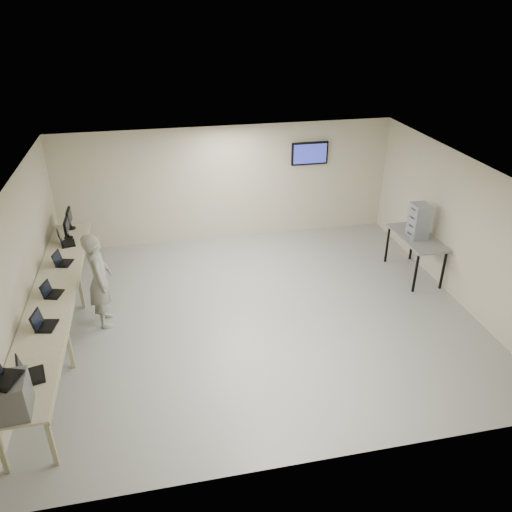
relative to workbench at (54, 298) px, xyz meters
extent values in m
cube|color=#B0B0B0|center=(3.59, 0.00, -0.83)|extent=(8.00, 7.00, 0.01)
cube|color=white|center=(3.59, 0.00, 1.97)|extent=(8.00, 7.00, 0.01)
cube|color=beige|center=(3.59, 3.50, 0.57)|extent=(8.00, 0.01, 2.80)
cube|color=beige|center=(3.59, -3.50, 0.57)|extent=(8.00, 0.01, 2.80)
cube|color=beige|center=(-0.41, 0.00, 0.57)|extent=(0.01, 7.00, 2.80)
cube|color=beige|center=(7.59, 0.00, 0.57)|extent=(0.01, 7.00, 2.80)
cube|color=black|center=(5.59, 3.48, 1.22)|extent=(0.15, 0.04, 0.15)
cube|color=black|center=(5.59, 3.44, 1.22)|extent=(0.90, 0.06, 0.55)
cube|color=navy|center=(5.59, 3.40, 1.22)|extent=(0.82, 0.01, 0.47)
cube|color=beige|center=(-0.01, 0.00, 0.05)|extent=(0.75, 6.00, 0.04)
cube|color=tan|center=(0.36, 0.00, 0.02)|extent=(0.02, 6.00, 0.06)
cube|color=tan|center=(-0.31, -2.85, -0.40)|extent=(0.06, 0.06, 0.86)
cube|color=tan|center=(0.29, -2.85, -0.40)|extent=(0.06, 0.06, 0.86)
cube|color=tan|center=(-0.31, -0.90, -0.40)|extent=(0.06, 0.06, 0.86)
cube|color=tan|center=(0.29, -0.90, -0.40)|extent=(0.06, 0.06, 0.86)
cube|color=tan|center=(-0.31, 0.90, -0.40)|extent=(0.06, 0.06, 0.86)
cube|color=tan|center=(0.29, 0.90, -0.40)|extent=(0.06, 0.06, 0.86)
cube|color=tan|center=(-0.31, 2.85, -0.40)|extent=(0.06, 0.06, 0.86)
cube|color=tan|center=(0.29, 2.85, -0.40)|extent=(0.06, 0.06, 0.86)
cube|color=slate|center=(-0.06, -2.75, 0.32)|extent=(0.45, 0.51, 0.50)
cube|color=black|center=(-0.06, -2.75, 0.58)|extent=(0.39, 0.45, 0.02)
cube|color=black|center=(0.05, -2.12, 0.09)|extent=(0.36, 0.44, 0.02)
cube|color=black|center=(-0.09, -2.12, 0.23)|extent=(0.16, 0.37, 0.27)
cube|color=black|center=(-0.07, -2.12, 0.23)|extent=(0.13, 0.32, 0.23)
cube|color=black|center=(0.05, -0.96, 0.08)|extent=(0.32, 0.40, 0.02)
cube|color=black|center=(-0.08, -0.96, 0.22)|extent=(0.13, 0.34, 0.26)
cube|color=black|center=(-0.07, -0.96, 0.22)|extent=(0.11, 0.30, 0.21)
cube|color=black|center=(0.02, -0.02, 0.08)|extent=(0.31, 0.37, 0.02)
cube|color=black|center=(-0.09, -0.02, 0.21)|extent=(0.14, 0.31, 0.23)
cube|color=black|center=(-0.08, -0.02, 0.21)|extent=(0.12, 0.27, 0.19)
cube|color=black|center=(0.06, 1.10, 0.08)|extent=(0.32, 0.38, 0.02)
cube|color=black|center=(-0.06, 1.10, 0.21)|extent=(0.14, 0.32, 0.24)
cube|color=black|center=(-0.05, 1.10, 0.21)|extent=(0.11, 0.28, 0.20)
cube|color=black|center=(0.01, 1.97, 0.08)|extent=(0.34, 0.42, 0.02)
cube|color=black|center=(-0.12, 1.97, 0.23)|extent=(0.14, 0.36, 0.26)
cube|color=black|center=(-0.10, 1.97, 0.23)|extent=(0.11, 0.31, 0.22)
cylinder|color=black|center=(-0.01, 2.27, 0.08)|extent=(0.19, 0.19, 0.01)
cube|color=black|center=(-0.01, 2.27, 0.16)|extent=(0.04, 0.03, 0.15)
cube|color=black|center=(-0.01, 2.27, 0.35)|extent=(0.05, 0.42, 0.28)
cube|color=black|center=(0.01, 2.27, 0.35)|extent=(0.00, 0.38, 0.24)
cylinder|color=black|center=(-0.01, 2.75, 0.08)|extent=(0.20, 0.20, 0.01)
cube|color=black|center=(-0.01, 2.75, 0.17)|extent=(0.04, 0.03, 0.16)
cube|color=black|center=(-0.01, 2.75, 0.37)|extent=(0.05, 0.45, 0.30)
cube|color=black|center=(0.02, 2.75, 0.37)|extent=(0.00, 0.41, 0.26)
imported|color=gray|center=(0.75, 0.31, 0.09)|extent=(0.50, 0.71, 1.83)
cube|color=gray|center=(7.19, 0.79, 0.07)|extent=(0.71, 1.53, 0.04)
cube|color=black|center=(6.88, 0.13, -0.39)|extent=(0.04, 0.04, 0.88)
cube|color=black|center=(6.88, 1.46, -0.39)|extent=(0.04, 0.04, 0.88)
cube|color=black|center=(7.49, 0.13, -0.39)|extent=(0.04, 0.04, 0.88)
cube|color=black|center=(7.49, 1.46, -0.39)|extent=(0.04, 0.04, 0.88)
cube|color=#949BA9|center=(7.17, 0.79, 0.18)|extent=(0.35, 0.38, 0.18)
cube|color=#949BA9|center=(7.17, 0.79, 0.36)|extent=(0.35, 0.38, 0.18)
cube|color=#949BA9|center=(7.17, 0.79, 0.55)|extent=(0.35, 0.38, 0.18)
cube|color=#949BA9|center=(7.17, 0.79, 0.73)|extent=(0.35, 0.38, 0.18)
camera|label=1|loc=(1.91, -7.79, 4.63)|focal=35.00mm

